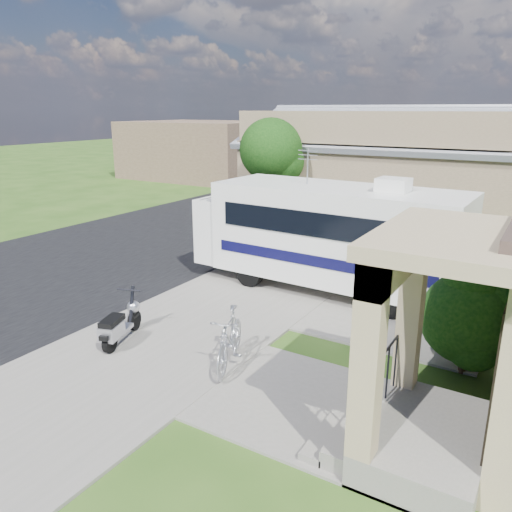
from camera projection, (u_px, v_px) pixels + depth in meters
The scene contains 18 objects.
ground at pixel (215, 346), 10.69m from camera, with size 120.00×120.00×0.00m, color #244612.
street_slab at pixel (210, 220), 22.62m from camera, with size 9.00×80.00×0.02m, color black.
sidewalk_slab at pixel (345, 239), 19.37m from camera, with size 4.00×80.00×0.06m, color slate.
driveway_slab at pixel (356, 294), 13.62m from camera, with size 7.00×6.00×0.05m, color slate.
walk_slab at pixel (325, 410), 8.37m from camera, with size 4.00×3.00×0.05m, color slate.
warehouse at pixel (404, 178), 21.56m from camera, with size 12.50×8.40×5.04m.
distant_bldg_far at pixel (203, 149), 36.62m from camera, with size 10.00×8.00×4.00m, color brown.
distant_bldg_near at pixel (300, 146), 45.56m from camera, with size 8.00×7.00×3.20m, color #726247.
street_tree_a at pixel (274, 153), 19.02m from camera, with size 2.44×2.40×4.58m.
street_tree_b at pixel (364, 137), 27.17m from camera, with size 2.44×2.40×4.73m.
street_tree_c at pixel (408, 135), 34.62m from camera, with size 2.44×2.40×4.42m.
motorhome at pixel (328, 233), 13.58m from camera, with size 7.51×2.62×3.81m.
shrub at pixel (472, 314), 9.29m from camera, with size 1.93×1.84×2.37m.
scooter at pixel (119, 325), 10.59m from camera, with size 0.79×1.56×1.05m.
bicycle at pixel (230, 342), 9.63m from camera, with size 0.53×1.86×1.12m, color #ABABB2.
pickup_truck at pixel (275, 193), 24.40m from camera, with size 2.98×6.46×1.79m, color silver.
van at pixel (321, 179), 29.76m from camera, with size 2.33×5.74×1.67m, color silver.
garden_hose at pixel (386, 398), 8.62m from camera, with size 0.34×0.34×0.15m, color #13611B.
Camera 1 is at (5.80, -7.83, 4.88)m, focal length 35.00 mm.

